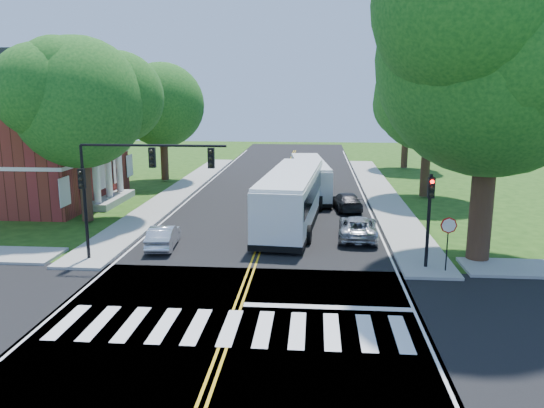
# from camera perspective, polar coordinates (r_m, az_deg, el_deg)

# --- Properties ---
(ground) EXTENTS (140.00, 140.00, 0.00)m
(ground) POSITION_cam_1_polar(r_m,az_deg,el_deg) (19.86, -4.30, -12.53)
(ground) COLOR #1C4110
(ground) RESTS_ON ground
(road) EXTENTS (14.00, 96.00, 0.01)m
(road) POSITION_cam_1_polar(r_m,az_deg,el_deg) (36.88, 0.03, -0.86)
(road) COLOR black
(road) RESTS_ON ground
(cross_road) EXTENTS (60.00, 12.00, 0.01)m
(cross_road) POSITION_cam_1_polar(r_m,az_deg,el_deg) (19.86, -4.30, -12.51)
(cross_road) COLOR black
(cross_road) RESTS_ON ground
(center_line) EXTENTS (0.36, 70.00, 0.01)m
(center_line) POSITION_cam_1_polar(r_m,az_deg,el_deg) (40.77, 0.48, 0.41)
(center_line) COLOR gold
(center_line) RESTS_ON road
(edge_line_w) EXTENTS (0.12, 70.00, 0.01)m
(edge_line_w) POSITION_cam_1_polar(r_m,az_deg,el_deg) (41.82, -8.85, 0.56)
(edge_line_w) COLOR silver
(edge_line_w) RESTS_ON road
(edge_line_e) EXTENTS (0.12, 70.00, 0.01)m
(edge_line_e) POSITION_cam_1_polar(r_m,az_deg,el_deg) (40.85, 10.04, 0.24)
(edge_line_e) COLOR silver
(edge_line_e) RESTS_ON road
(crosswalk) EXTENTS (12.60, 3.00, 0.01)m
(crosswalk) POSITION_cam_1_polar(r_m,az_deg,el_deg) (19.41, -4.53, -13.09)
(crosswalk) COLOR silver
(crosswalk) RESTS_ON road
(stop_bar) EXTENTS (6.60, 0.40, 0.01)m
(stop_bar) POSITION_cam_1_polar(r_m,az_deg,el_deg) (21.11, 6.00, -10.97)
(stop_bar) COLOR silver
(stop_bar) RESTS_ON road
(sidewalk_nw) EXTENTS (2.60, 40.00, 0.15)m
(sidewalk_nw) POSITION_cam_1_polar(r_m,az_deg,el_deg) (45.02, -9.83, 1.42)
(sidewalk_nw) COLOR gray
(sidewalk_nw) RESTS_ON ground
(sidewalk_ne) EXTENTS (2.60, 40.00, 0.15)m
(sidewalk_ne) POSITION_cam_1_polar(r_m,az_deg,el_deg) (43.93, 11.64, 1.09)
(sidewalk_ne) COLOR gray
(sidewalk_ne) RESTS_ON ground
(tree_ne_big) EXTENTS (10.80, 10.80, 14.91)m
(tree_ne_big) POSITION_cam_1_polar(r_m,az_deg,el_deg) (27.10, 22.75, 14.06)
(tree_ne_big) COLOR #331E14
(tree_ne_big) RESTS_ON ground
(tree_west_near) EXTENTS (8.00, 8.00, 11.40)m
(tree_west_near) POSITION_cam_1_polar(r_m,az_deg,el_deg) (34.95, -20.01, 10.16)
(tree_west_near) COLOR #331E14
(tree_west_near) RESTS_ON ground
(tree_west_far) EXTENTS (7.60, 7.60, 10.67)m
(tree_west_far) POSITION_cam_1_polar(r_m,az_deg,el_deg) (49.83, -11.73, 10.37)
(tree_west_far) COLOR #331E14
(tree_west_far) RESTS_ON ground
(tree_east_mid) EXTENTS (8.40, 8.40, 11.93)m
(tree_east_mid) POSITION_cam_1_polar(r_m,az_deg,el_deg) (42.70, 16.60, 11.05)
(tree_east_mid) COLOR #331E14
(tree_east_mid) RESTS_ON ground
(tree_east_far) EXTENTS (7.20, 7.20, 10.34)m
(tree_east_far) POSITION_cam_1_polar(r_m,az_deg,el_deg) (58.63, 14.33, 10.34)
(tree_east_far) COLOR #331E14
(tree_east_far) RESTS_ON ground
(signal_nw) EXTENTS (7.15, 0.46, 5.66)m
(signal_nw) POSITION_cam_1_polar(r_m,az_deg,el_deg) (26.08, -15.05, 3.11)
(signal_nw) COLOR black
(signal_nw) RESTS_ON ground
(signal_ne) EXTENTS (0.30, 0.46, 4.40)m
(signal_ne) POSITION_cam_1_polar(r_m,az_deg,el_deg) (25.39, 16.58, -0.47)
(signal_ne) COLOR black
(signal_ne) RESTS_ON ground
(stop_sign) EXTENTS (0.76, 0.08, 2.53)m
(stop_sign) POSITION_cam_1_polar(r_m,az_deg,el_deg) (25.34, 18.44, -2.78)
(stop_sign) COLOR black
(stop_sign) RESTS_ON ground
(bus_lead) EXTENTS (3.99, 13.30, 3.39)m
(bus_lead) POSITION_cam_1_polar(r_m,az_deg,el_deg) (32.92, 2.14, 0.76)
(bus_lead) COLOR silver
(bus_lead) RESTS_ON road
(bus_follow) EXTENTS (3.49, 11.10, 2.82)m
(bus_follow) POSITION_cam_1_polar(r_m,az_deg,el_deg) (42.52, 4.05, 2.90)
(bus_follow) COLOR silver
(bus_follow) RESTS_ON road
(hatchback) EXTENTS (1.65, 3.85, 1.23)m
(hatchback) POSITION_cam_1_polar(r_m,az_deg,el_deg) (28.99, -11.61, -3.44)
(hatchback) COLOR silver
(hatchback) RESTS_ON road
(suv) EXTENTS (2.42, 4.75, 1.29)m
(suv) POSITION_cam_1_polar(r_m,az_deg,el_deg) (30.55, 9.22, -2.50)
(suv) COLOR #A5A7AC
(suv) RESTS_ON road
(dark_sedan) EXTENTS (2.32, 4.48, 1.24)m
(dark_sedan) POSITION_cam_1_polar(r_m,az_deg,el_deg) (37.74, 8.01, 0.29)
(dark_sedan) COLOR black
(dark_sedan) RESTS_ON road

